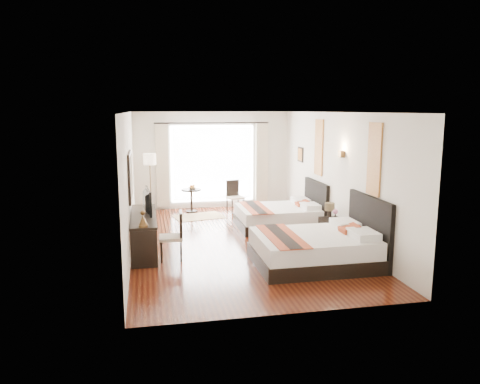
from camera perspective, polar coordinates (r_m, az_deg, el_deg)
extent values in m
cube|color=#37110A|center=(10.30, -0.34, -6.10)|extent=(4.50, 7.50, 0.01)
cube|color=white|center=(9.89, -0.36, 9.64)|extent=(4.50, 7.50, 0.02)
cube|color=silver|center=(10.66, 11.58, 1.97)|extent=(0.01, 7.50, 2.80)
cube|color=silver|center=(9.82, -13.32, 1.23)|extent=(0.01, 7.50, 2.80)
cube|color=silver|center=(13.67, -3.39, 3.89)|extent=(4.50, 0.01, 2.80)
cube|color=silver|center=(6.43, 6.10, -3.12)|extent=(4.50, 0.01, 2.80)
cube|color=white|center=(13.66, -3.37, 3.47)|extent=(2.40, 0.02, 2.20)
cube|color=white|center=(13.60, -3.34, 3.44)|extent=(2.30, 0.02, 2.10)
cube|color=#B6AE8D|center=(13.44, -9.45, 3.15)|extent=(0.35, 0.14, 2.35)
cube|color=#B6AE8D|center=(13.84, 2.65, 3.48)|extent=(0.35, 0.14, 2.35)
cube|color=maroon|center=(8.98, 16.05, 3.85)|extent=(0.03, 0.50, 1.35)
cube|color=maroon|center=(11.56, 9.59, 5.39)|extent=(0.03, 0.50, 1.35)
cube|color=#4B341A|center=(10.21, 12.28, 4.54)|extent=(0.10, 0.14, 0.14)
cube|color=black|center=(9.52, -13.25, 1.88)|extent=(0.04, 1.25, 0.95)
cube|color=white|center=(9.52, -13.10, 1.88)|extent=(0.01, 1.12, 0.82)
cube|color=black|center=(8.90, 8.85, -7.93)|extent=(2.15, 1.68, 0.26)
cube|color=white|center=(8.81, 8.91, -6.15)|extent=(2.09, 1.64, 0.31)
cube|color=black|center=(9.20, 15.49, -4.36)|extent=(0.08, 1.68, 1.26)
cube|color=maroon|center=(8.58, 5.14, -5.36)|extent=(0.58, 1.74, 0.02)
cube|color=black|center=(11.52, 4.53, -3.76)|extent=(1.92, 1.50, 0.23)
cube|color=white|center=(11.47, 4.54, -2.51)|extent=(1.86, 1.46, 0.28)
cube|color=black|center=(11.74, 9.25, -1.38)|extent=(0.08, 1.50, 1.12)
cube|color=maroon|center=(11.30, 1.93, -1.90)|extent=(0.51, 1.56, 0.02)
cube|color=black|center=(10.43, 11.11, -4.59)|extent=(0.43, 0.53, 0.51)
cylinder|color=black|center=(10.44, 10.85, -2.69)|extent=(0.09, 0.09, 0.18)
cylinder|color=#382D1B|center=(10.41, 10.88, -1.76)|extent=(0.22, 0.22, 0.16)
imported|color=black|center=(10.22, 11.53, -3.12)|extent=(0.16, 0.16, 0.14)
cube|color=black|center=(9.75, -11.62, -4.91)|extent=(0.50, 2.20, 0.76)
imported|color=black|center=(9.73, -11.63, -1.12)|extent=(0.20, 0.89, 0.51)
cube|color=#C5B197|center=(9.08, -8.41, -5.52)|extent=(0.46, 0.46, 0.06)
cube|color=black|center=(9.02, -7.22, -3.88)|extent=(0.07, 0.41, 0.49)
cylinder|color=black|center=(13.17, -10.73, -2.61)|extent=(0.25, 0.25, 0.03)
cylinder|color=#4B341A|center=(13.03, -10.84, 0.50)|extent=(0.03, 0.03, 1.43)
cylinder|color=beige|center=(12.93, -10.95, 3.97)|extent=(0.34, 0.34, 0.30)
cylinder|color=black|center=(13.28, -5.94, -1.02)|extent=(0.57, 0.57, 0.65)
imported|color=#452518|center=(13.18, -5.83, 0.46)|extent=(0.26, 0.26, 0.05)
cube|color=#C5B197|center=(13.15, -0.58, -0.69)|extent=(0.50, 0.50, 0.05)
cube|color=black|center=(13.27, -0.92, 0.49)|extent=(0.38, 0.14, 0.46)
cube|color=tan|center=(12.69, -5.05, -2.99)|extent=(1.45, 1.13, 0.01)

